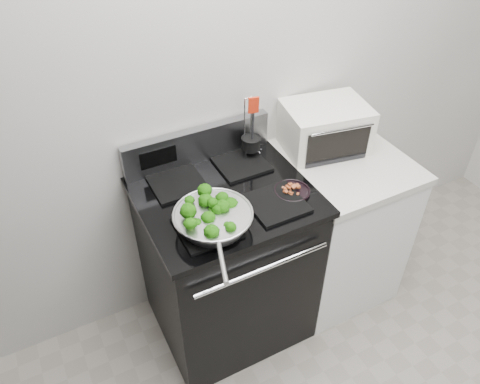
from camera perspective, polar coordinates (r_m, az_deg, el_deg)
back_wall at (r=2.30m, az=1.10°, el=14.55°), size 4.00×0.02×2.70m
gas_range at (r=2.47m, az=-1.63°, el=-8.47°), size 0.79×0.69×1.13m
counter at (r=2.76m, az=11.33°, el=-3.87°), size 0.62×0.68×0.92m
skillet at (r=1.94m, az=-3.29°, el=-3.31°), size 0.34×0.52×0.07m
broccoli_pile at (r=1.93m, az=-3.32°, el=-2.84°), size 0.27×0.27×0.09m
bacon_plate at (r=2.16m, az=6.39°, el=0.32°), size 0.17×0.17×0.04m
utensil_holder at (r=2.35m, az=1.35°, el=5.60°), size 0.11×0.11×0.34m
toaster_oven at (r=2.49m, az=10.28°, el=7.80°), size 0.47×0.39×0.24m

